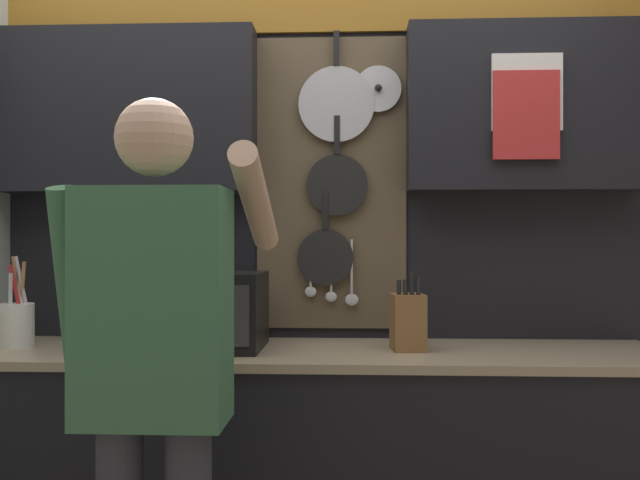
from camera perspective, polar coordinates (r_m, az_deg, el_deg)
name	(u,v)px	position (r m, az deg, el deg)	size (l,w,h in m)	color
base_cabinet_counter	(312,478)	(2.65, -0.62, -18.50)	(2.49, 0.63, 0.90)	black
back_wall_unit	(316,191)	(2.81, -0.30, 3.96)	(3.06, 0.23, 2.45)	black
microwave	(190,310)	(2.59, -10.35, -5.56)	(0.52, 0.37, 0.27)	black
knife_block	(408,321)	(2.53, 7.04, -6.47)	(0.12, 0.16, 0.28)	brown
utensil_crock	(16,322)	(2.81, -23.12, -6.06)	(0.13, 0.13, 0.33)	white
person	(155,356)	(1.92, -13.04, -9.04)	(0.54, 0.62, 1.65)	#383842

